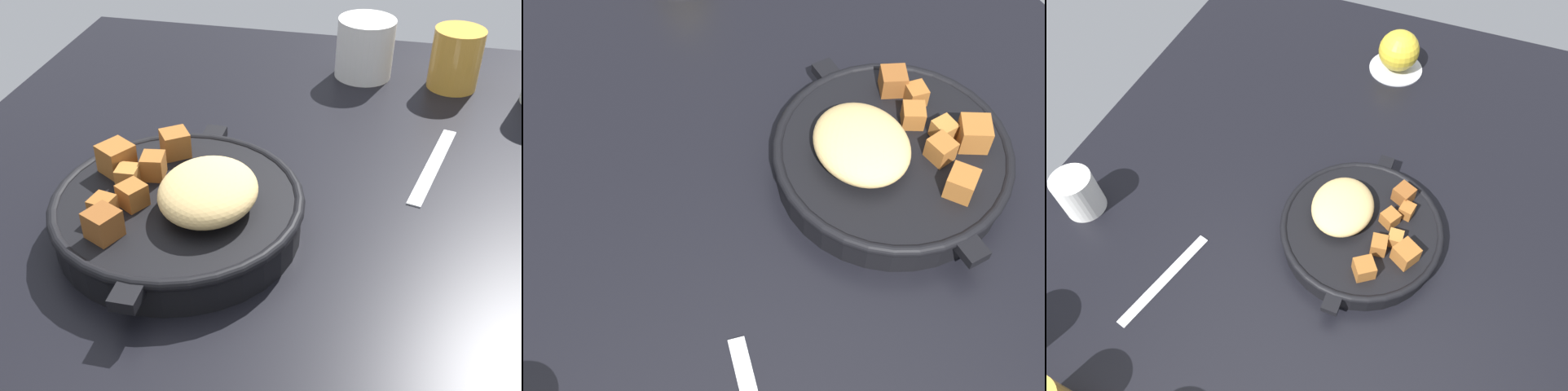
{
  "view_description": "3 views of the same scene",
  "coord_description": "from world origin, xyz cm",
  "views": [
    {
      "loc": [
        45.11,
        8.37,
        41.14
      ],
      "look_at": [
        -5.3,
        -2.61,
        3.95
      ],
      "focal_mm": 43.69,
      "sensor_mm": 36.0,
      "label": 1
    },
    {
      "loc": [
        -36.87,
        21.32,
        61.26
      ],
      "look_at": [
        -2.56,
        2.28,
        4.04
      ],
      "focal_mm": 47.74,
      "sensor_mm": 36.0,
      "label": 2
    },
    {
      "loc": [
        -42.56,
        -17.15,
        67.44
      ],
      "look_at": [
        -2.5,
        -1.3,
        6.61
      ],
      "focal_mm": 32.99,
      "sensor_mm": 36.0,
      "label": 3
    }
  ],
  "objects": [
    {
      "name": "ground_plane",
      "position": [
        0.0,
        0.0,
        -1.2
      ],
      "size": [
        118.41,
        88.38,
        2.4
      ],
      "primitive_type": "cube",
      "color": "black"
    },
    {
      "name": "cast_iron_skillet",
      "position": [
        -2.93,
        -10.36,
        2.95
      ],
      "size": [
        29.86,
        25.5,
        8.08
      ],
      "color": "black",
      "rests_on": "ground_plane"
    }
  ]
}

